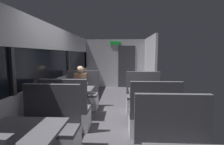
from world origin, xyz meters
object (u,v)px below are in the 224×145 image
at_px(bench_near_window_facing_entry, 49,134).
at_px(seated_passenger, 81,91).
at_px(bench_mid_window_facing_end, 67,114).
at_px(dining_table_near_window, 23,136).
at_px(dining_table_mid_window, 75,92).
at_px(dining_table_rear_aisle, 148,95).
at_px(bench_rear_aisle_facing_entry, 144,100).
at_px(coffee_cup_primary, 71,86).
at_px(bench_mid_window_facing_entry, 82,97).
at_px(bench_rear_aisle_facing_end, 154,119).

distance_m(bench_near_window_facing_entry, seated_passenger, 2.22).
relative_size(bench_near_window_facing_entry, bench_mid_window_facing_end, 1.00).
distance_m(dining_table_near_window, dining_table_mid_window, 2.28).
bearing_deg(dining_table_rear_aisle, bench_mid_window_facing_end, -164.41).
distance_m(bench_mid_window_facing_end, dining_table_rear_aisle, 1.88).
bearing_deg(bench_rear_aisle_facing_entry, dining_table_rear_aisle, -90.00).
xyz_separation_m(bench_rear_aisle_facing_entry, seated_passenger, (-1.79, 0.13, 0.21)).
distance_m(dining_table_near_window, seated_passenger, 2.91).
bearing_deg(coffee_cup_primary, dining_table_near_window, -87.40).
height_order(bench_near_window_facing_entry, seated_passenger, seated_passenger).
bearing_deg(seated_passenger, bench_mid_window_facing_entry, 90.00).
xyz_separation_m(dining_table_near_window, bench_rear_aisle_facing_end, (1.79, 1.38, -0.31)).
relative_size(bench_rear_aisle_facing_end, bench_rear_aisle_facing_entry, 1.00).
distance_m(bench_mid_window_facing_entry, seated_passenger, 0.22).
bearing_deg(coffee_cup_primary, bench_mid_window_facing_end, -81.83).
bearing_deg(dining_table_near_window, seated_passenger, 90.00).
bearing_deg(dining_table_rear_aisle, bench_near_window_facing_entry, -142.27).
bearing_deg(bench_rear_aisle_facing_entry, dining_table_mid_window, -164.41).
bearing_deg(bench_rear_aisle_facing_end, bench_rear_aisle_facing_entry, 90.00).
xyz_separation_m(dining_table_near_window, seated_passenger, (0.00, 2.91, -0.10)).
bearing_deg(bench_rear_aisle_facing_end, bench_mid_window_facing_end, 173.62).
bearing_deg(bench_mid_window_facing_end, seated_passenger, 90.00).
xyz_separation_m(bench_near_window_facing_entry, coffee_cup_primary, (-0.11, 1.62, 0.46)).
height_order(dining_table_rear_aisle, coffee_cup_primary, coffee_cup_primary).
distance_m(bench_mid_window_facing_end, bench_mid_window_facing_entry, 1.40).
bearing_deg(dining_table_rear_aisle, bench_rear_aisle_facing_end, -90.00).
bearing_deg(bench_mid_window_facing_end, bench_rear_aisle_facing_end, -6.38).
height_order(bench_mid_window_facing_end, bench_mid_window_facing_entry, same).
xyz_separation_m(seated_passenger, coffee_cup_primary, (-0.11, -0.59, 0.25)).
xyz_separation_m(dining_table_rear_aisle, bench_rear_aisle_facing_entry, (0.00, 0.70, -0.31)).
height_order(dining_table_mid_window, seated_passenger, seated_passenger).
bearing_deg(bench_rear_aisle_facing_entry, seated_passenger, 175.92).
relative_size(dining_table_mid_window, seated_passenger, 0.71).
height_order(bench_near_window_facing_entry, bench_mid_window_facing_end, same).
bearing_deg(bench_rear_aisle_facing_end, seated_passenger, 139.54).
distance_m(seated_passenger, coffee_cup_primary, 0.65).
distance_m(dining_table_near_window, bench_mid_window_facing_end, 1.62).
height_order(dining_table_mid_window, bench_mid_window_facing_entry, bench_mid_window_facing_entry).
relative_size(dining_table_rear_aisle, coffee_cup_primary, 10.00).
xyz_separation_m(bench_mid_window_facing_end, bench_rear_aisle_facing_end, (1.79, -0.20, 0.00)).
bearing_deg(coffee_cup_primary, bench_rear_aisle_facing_end, -26.20).
xyz_separation_m(dining_table_near_window, bench_near_window_facing_entry, (0.00, 0.70, -0.31)).
bearing_deg(dining_table_near_window, coffee_cup_primary, 92.60).
relative_size(dining_table_rear_aisle, bench_rear_aisle_facing_end, 0.82).
height_order(bench_mid_window_facing_entry, bench_rear_aisle_facing_end, same).
height_order(bench_mid_window_facing_entry, bench_rear_aisle_facing_entry, same).
bearing_deg(bench_rear_aisle_facing_entry, coffee_cup_primary, -166.18).
height_order(dining_table_rear_aisle, bench_rear_aisle_facing_entry, bench_rear_aisle_facing_entry).
bearing_deg(dining_table_mid_window, bench_mid_window_facing_entry, 90.00).
distance_m(dining_table_near_window, bench_rear_aisle_facing_end, 2.28).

